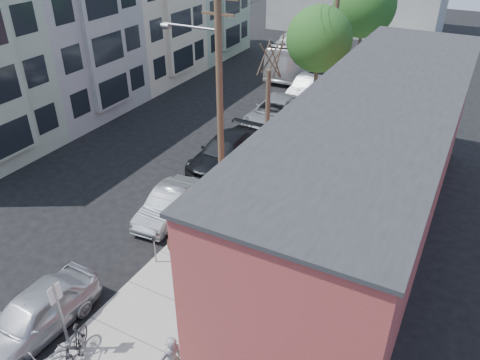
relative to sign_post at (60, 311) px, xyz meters
The scene contains 25 objects.
ground 6.08m from the sign_post, 113.91° to the left, with size 120.00×120.00×0.00m, color black.
sidewalk 16.51m from the sign_post, 83.35° to the left, with size 4.50×58.00×0.15m, color #9D9991.
cafe_building 12.34m from the sign_post, 57.19° to the left, with size 6.60×20.20×6.61m.
apartment_row 24.11m from the sign_post, 126.34° to the left, with size 6.30×32.00×9.00m.
sign_post is the anchor object (origin of this frame).
parking_meter_near 4.78m from the sign_post, 91.22° to the left, with size 0.14×0.14×1.24m.
parking_meter_far 14.59m from the sign_post, 90.39° to the left, with size 0.14×0.14×1.24m.
utility_pole_near 10.29m from the sign_post, 89.76° to the left, with size 3.57×0.28×10.00m.
utility_pole_far 25.46m from the sign_post, 89.77° to the left, with size 1.80×0.28×10.00m.
tree_bare 13.83m from the sign_post, 88.13° to the left, with size 0.24×0.24×5.33m.
tree_leafy_mid 21.32m from the sign_post, 88.77° to the left, with size 3.98×3.98×7.18m.
tree_leafy_far 31.50m from the sign_post, 89.18° to the left, with size 4.81×4.81×7.86m.
patio_chair_a 5.29m from the sign_post, 44.58° to the left, with size 0.50×0.50×0.88m, color #12411F, non-canonical shape.
patio_chair_b 4.26m from the sign_post, 25.52° to the left, with size 0.50×0.50×0.88m, color #12411F, non-canonical shape.
patron_green 6.00m from the sign_post, 60.71° to the left, with size 0.74×0.57×1.52m, color #2F7753.
cyclist 8.03m from the sign_post, 80.50° to the left, with size 1.27×0.73×1.96m, color #9D4616.
cyclist_bike 8.09m from the sign_post, 80.50° to the left, with size 0.64×1.83×0.96m, color black.
parked_bike_a 1.22m from the sign_post, 18.90° to the right, with size 0.54×1.92×1.15m, color black.
parked_bike_b 1.39m from the sign_post, 70.61° to the right, with size 0.70×2.01×1.06m, color slate.
car_0 1.87m from the sign_post, behind, with size 1.87×4.66×1.59m, color #B4B5BC.
car_1 7.94m from the sign_post, 101.38° to the left, with size 1.47×4.21×1.39m, color #9DA2A5.
car_2 13.27m from the sign_post, 97.33° to the left, with size 2.29×5.63×1.63m, color black.
car_3 19.47m from the sign_post, 94.57° to the left, with size 2.72×5.89×1.64m, color #9EA2A5.
car_4 25.16m from the sign_post, 93.54° to the left, with size 1.57×4.51×1.49m, color gray.
bus 31.81m from the sign_post, 98.06° to the left, with size 2.66×11.36×3.17m, color white.
Camera 1 is at (11.85, -11.67, 12.43)m, focal length 35.00 mm.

